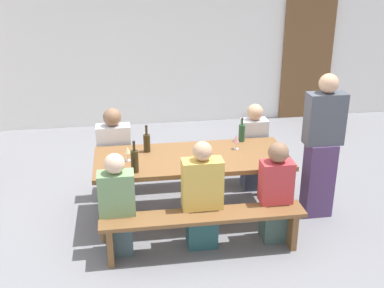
# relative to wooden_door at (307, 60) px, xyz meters

# --- Properties ---
(ground_plane) EXTENTS (24.00, 24.00, 0.00)m
(ground_plane) POSITION_rel_wooden_door_xyz_m (-2.57, -3.25, -1.05)
(ground_plane) COLOR slate
(back_wall) EXTENTS (14.00, 0.20, 3.20)m
(back_wall) POSITION_rel_wooden_door_xyz_m (-2.57, 0.14, 0.55)
(back_wall) COLOR white
(back_wall) RESTS_ON ground
(wooden_door) EXTENTS (0.90, 0.06, 2.10)m
(wooden_door) POSITION_rel_wooden_door_xyz_m (0.00, 0.00, 0.00)
(wooden_door) COLOR brown
(wooden_door) RESTS_ON ground
(tasting_table) EXTENTS (2.15, 0.89, 0.75)m
(tasting_table) POSITION_rel_wooden_door_xyz_m (-2.57, -3.25, -0.37)
(tasting_table) COLOR brown
(tasting_table) RESTS_ON ground
(bench_near) EXTENTS (2.05, 0.30, 0.45)m
(bench_near) POSITION_rel_wooden_door_xyz_m (-2.57, -4.00, -0.69)
(bench_near) COLOR brown
(bench_near) RESTS_ON ground
(bench_far) EXTENTS (2.05, 0.30, 0.45)m
(bench_far) POSITION_rel_wooden_door_xyz_m (-2.57, -2.51, -0.69)
(bench_far) COLOR brown
(bench_far) RESTS_ON ground
(wine_bottle_0) EXTENTS (0.08, 0.08, 0.31)m
(wine_bottle_0) POSITION_rel_wooden_door_xyz_m (-3.05, -3.04, -0.19)
(wine_bottle_0) COLOR #332814
(wine_bottle_0) RESTS_ON tasting_table
(wine_bottle_1) EXTENTS (0.07, 0.07, 0.29)m
(wine_bottle_1) POSITION_rel_wooden_door_xyz_m (-1.91, -2.88, -0.19)
(wine_bottle_1) COLOR #234C2D
(wine_bottle_1) RESTS_ON tasting_table
(wine_bottle_2) EXTENTS (0.08, 0.08, 0.34)m
(wine_bottle_2) POSITION_rel_wooden_door_xyz_m (-3.20, -3.56, -0.17)
(wine_bottle_2) COLOR #332814
(wine_bottle_2) RESTS_ON tasting_table
(wine_glass_0) EXTENTS (0.07, 0.07, 0.17)m
(wine_glass_0) POSITION_rel_wooden_door_xyz_m (-3.27, -3.26, -0.18)
(wine_glass_0) COLOR silver
(wine_glass_0) RESTS_ON tasting_table
(wine_glass_1) EXTENTS (0.07, 0.07, 0.18)m
(wine_glass_1) POSITION_rel_wooden_door_xyz_m (-2.03, -3.11, -0.17)
(wine_glass_1) COLOR silver
(wine_glass_1) RESTS_ON tasting_table
(seated_guest_near_0) EXTENTS (0.36, 0.24, 1.09)m
(seated_guest_near_0) POSITION_rel_wooden_door_xyz_m (-3.40, -3.85, -0.53)
(seated_guest_near_0) COLOR #41575B
(seated_guest_near_0) RESTS_ON ground
(seated_guest_near_1) EXTENTS (0.41, 0.24, 1.16)m
(seated_guest_near_1) POSITION_rel_wooden_door_xyz_m (-2.55, -3.85, -0.50)
(seated_guest_near_1) COLOR #265154
(seated_guest_near_1) RESTS_ON ground
(seated_guest_near_2) EXTENTS (0.33, 0.24, 1.11)m
(seated_guest_near_2) POSITION_rel_wooden_door_xyz_m (-1.78, -3.85, -0.51)
(seated_guest_near_2) COLOR #3F5750
(seated_guest_near_2) RESTS_ON ground
(seated_guest_far_0) EXTENTS (0.40, 0.24, 1.16)m
(seated_guest_far_0) POSITION_rel_wooden_door_xyz_m (-3.42, -2.66, -0.49)
(seated_guest_far_0) COLOR #4C5355
(seated_guest_far_0) RESTS_ON ground
(seated_guest_far_1) EXTENTS (0.32, 0.24, 1.13)m
(seated_guest_far_1) POSITION_rel_wooden_door_xyz_m (-1.69, -2.66, -0.50)
(seated_guest_far_1) COLOR #3C4156
(seated_guest_far_1) RESTS_ON ground
(standing_host) EXTENTS (0.42, 0.24, 1.67)m
(standing_host) POSITION_rel_wooden_door_xyz_m (-1.13, -3.41, -0.24)
(standing_host) COLOR #543967
(standing_host) RESTS_ON ground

